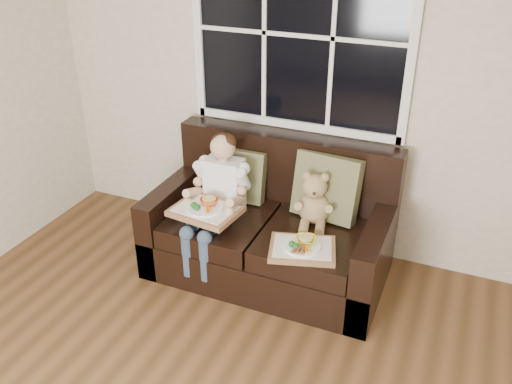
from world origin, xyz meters
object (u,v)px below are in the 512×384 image
at_px(loveseat, 271,232).
at_px(tray_left, 206,209).
at_px(child, 218,189).
at_px(tray_right, 302,248).
at_px(teddy_bear, 314,202).

distance_m(loveseat, tray_left, 0.55).
relative_size(child, tray_left, 1.83).
bearing_deg(tray_left, loveseat, 45.15).
relative_size(tray_left, tray_right, 0.99).
height_order(loveseat, child, child).
bearing_deg(child, tray_left, -94.12).
distance_m(child, tray_right, 0.77).
bearing_deg(tray_right, tray_left, 159.90).
distance_m(child, teddy_bear, 0.69).
bearing_deg(tray_right, child, 146.33).
height_order(tray_left, tray_right, tray_left).
relative_size(teddy_bear, tray_left, 0.82).
xyz_separation_m(loveseat, child, (-0.37, -0.12, 0.34)).
bearing_deg(teddy_bear, child, -179.44).
relative_size(loveseat, child, 1.88).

